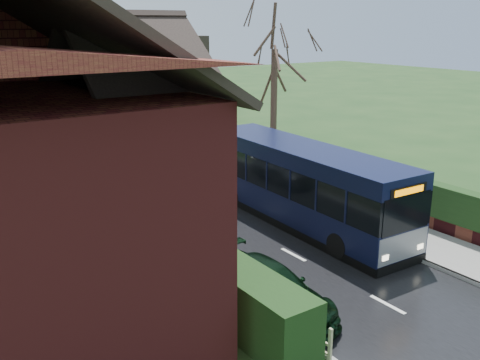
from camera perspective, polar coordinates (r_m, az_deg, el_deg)
ground at (r=16.78m, az=10.19°, el=-10.23°), size 140.00×140.00×0.00m
road at (r=24.31m, az=-6.52°, el=-1.52°), size 6.00×100.00×0.02m
pavement at (r=26.45m, az=1.60°, el=0.21°), size 2.50×100.00×0.14m
kerb_right at (r=25.79m, az=-0.56°, el=-0.22°), size 0.12×100.00×0.14m
kerb_left at (r=23.11m, az=-13.20°, el=-2.72°), size 0.12×100.00×0.10m
front_hedge at (r=18.20m, az=-9.94°, el=-5.29°), size 1.20×16.00×1.60m
picket_fence at (r=18.62m, az=-7.79°, el=-5.83°), size 0.10×16.00×0.90m
right_wall_hedge at (r=27.12m, az=4.26°, el=2.65°), size 0.60×50.00×1.80m
bus at (r=20.43m, az=6.69°, el=-0.62°), size 2.61×10.06×3.03m
car_silver at (r=22.33m, az=-11.99°, el=-1.59°), size 1.70×4.06×1.37m
car_green at (r=14.53m, az=2.95°, el=-11.57°), size 1.99×4.49×1.28m
car_distant at (r=53.17m, az=-20.62°, el=8.01°), size 1.97×4.02×1.27m
bus_stop_sign at (r=19.64m, az=16.58°, el=-1.49°), size 0.10×0.38×2.50m
tree_right_far at (r=27.13m, az=3.74°, el=14.64°), size 4.59×4.59×8.87m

